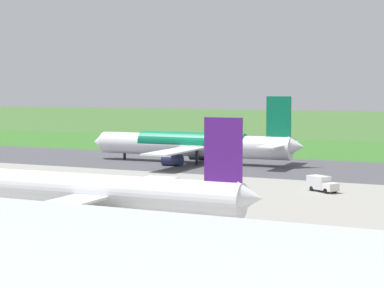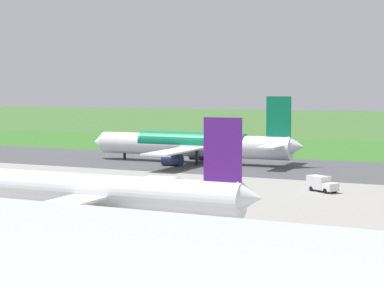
% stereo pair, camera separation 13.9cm
% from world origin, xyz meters
% --- Properties ---
extents(ground_plane, '(800.00, 800.00, 0.00)m').
position_xyz_m(ground_plane, '(0.00, 0.00, 0.00)').
color(ground_plane, '#3D662D').
extents(runway_asphalt, '(600.00, 38.53, 0.06)m').
position_xyz_m(runway_asphalt, '(0.00, 0.00, 0.03)').
color(runway_asphalt, '#47474C').
rests_on(runway_asphalt, ground).
extents(apron_concrete, '(440.00, 110.00, 0.05)m').
position_xyz_m(apron_concrete, '(0.00, 61.28, 0.03)').
color(apron_concrete, gray).
rests_on(apron_concrete, ground).
extents(grass_verge_foreground, '(600.00, 80.00, 0.04)m').
position_xyz_m(grass_verge_foreground, '(0.00, -44.31, 0.02)').
color(grass_verge_foreground, '#346B27').
rests_on(grass_verge_foreground, ground).
extents(airliner_main, '(54.03, 44.11, 15.88)m').
position_xyz_m(airliner_main, '(8.96, -0.01, 4.35)').
color(airliner_main, white).
rests_on(airliner_main, ground).
extents(airliner_parked_mid, '(47.61, 38.87, 13.92)m').
position_xyz_m(airliner_parked_mid, '(-8.74, 68.40, 3.80)').
color(airliner_parked_mid, white).
rests_on(airliner_parked_mid, ground).
extents(service_truck_baggage, '(6.09, 5.03, 2.65)m').
position_xyz_m(service_truck_baggage, '(-30.03, 31.82, 1.40)').
color(service_truck_baggage, silver).
rests_on(service_truck_baggage, ground).
extents(no_stopping_sign, '(0.60, 0.10, 2.50)m').
position_xyz_m(no_stopping_sign, '(15.76, -41.22, 1.49)').
color(no_stopping_sign, slate).
rests_on(no_stopping_sign, ground).
extents(traffic_cone_orange, '(0.40, 0.40, 0.55)m').
position_xyz_m(traffic_cone_orange, '(20.92, -44.78, 0.28)').
color(traffic_cone_orange, orange).
rests_on(traffic_cone_orange, ground).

